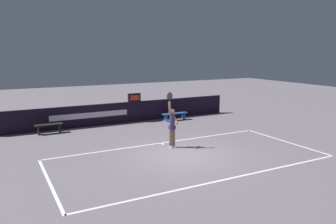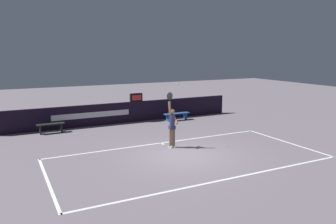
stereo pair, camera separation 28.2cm
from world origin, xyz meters
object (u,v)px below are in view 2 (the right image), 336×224
object	(u,v)px
speed_display	(136,97)
courtside_bench_far	(177,115)
courtside_bench_near	(51,126)
tennis_ball	(178,84)
tennis_player	(172,125)

from	to	relation	value
speed_display	courtside_bench_far	size ratio (longest dim) A/B	0.46
speed_display	courtside_bench_far	distance (m)	2.76
courtside_bench_near	courtside_bench_far	distance (m)	7.51
tennis_ball	courtside_bench_near	distance (m)	7.52
tennis_player	tennis_ball	size ratio (longest dim) A/B	35.57
tennis_ball	courtside_bench_near	world-z (taller)	tennis_ball
speed_display	courtside_bench_near	bearing A→B (deg)	-171.82
tennis_ball	courtside_bench_far	xyz separation A→B (m)	(2.67, 5.07, -2.49)
speed_display	tennis_ball	distance (m)	6.10
courtside_bench_near	courtside_bench_far	size ratio (longest dim) A/B	0.85
tennis_player	courtside_bench_near	world-z (taller)	tennis_player
speed_display	courtside_bench_far	world-z (taller)	speed_display
courtside_bench_near	courtside_bench_far	bearing A→B (deg)	-0.97
speed_display	tennis_player	size ratio (longest dim) A/B	0.30
tennis_ball	speed_display	bearing A→B (deg)	86.99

